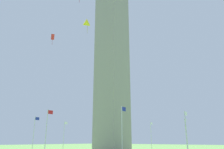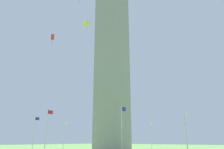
{
  "view_description": "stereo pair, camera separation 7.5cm",
  "coord_description": "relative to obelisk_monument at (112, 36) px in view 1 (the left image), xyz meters",
  "views": [
    {
      "loc": [
        -39.75,
        -33.34,
        2.87
      ],
      "look_at": [
        0.0,
        0.0,
        18.46
      ],
      "focal_mm": 35.35,
      "sensor_mm": 36.0,
      "label": 1
    },
    {
      "loc": [
        -39.7,
        -33.4,
        2.87
      ],
      "look_at": [
        0.0,
        0.0,
        18.46
      ],
      "focal_mm": 35.35,
      "sensor_mm": 36.0,
      "label": 2
    }
  ],
  "objects": [
    {
      "name": "flagpole_sw",
      "position": [
        -12.25,
        -12.31,
        -24.46
      ],
      "size": [
        1.12,
        0.14,
        8.11
      ],
      "color": "silver",
      "rests_on": "ground"
    },
    {
      "name": "obelisk_monument",
      "position": [
        0.0,
        0.0,
        0.0
      ],
      "size": [
        6.36,
        6.36,
        57.79
      ],
      "color": "gray",
      "rests_on": "ground"
    },
    {
      "name": "flagpole_s",
      "position": [
        -17.34,
        0.0,
        -24.46
      ],
      "size": [
        1.12,
        0.14,
        8.11
      ],
      "color": "silver",
      "rests_on": "ground"
    },
    {
      "name": "flagpole_ne",
      "position": [
        12.37,
        12.31,
        -24.46
      ],
      "size": [
        1.12,
        0.14,
        8.11
      ],
      "color": "silver",
      "rests_on": "ground"
    },
    {
      "name": "flagpole_nw",
      "position": [
        12.37,
        -12.31,
        -24.46
      ],
      "size": [
        1.12,
        0.14,
        8.11
      ],
      "color": "silver",
      "rests_on": "ground"
    },
    {
      "name": "kite_red_box",
      "position": [
        -16.39,
        1.99,
        -5.86
      ],
      "size": [
        1.05,
        1.15,
        2.36
      ],
      "color": "red"
    },
    {
      "name": "flagpole_w",
      "position": [
        0.06,
        -17.4,
        -24.46
      ],
      "size": [
        1.12,
        0.14,
        8.11
      ],
      "color": "silver",
      "rests_on": "ground"
    },
    {
      "name": "flagpole_se",
      "position": [
        -12.25,
        12.31,
        -24.46
      ],
      "size": [
        1.12,
        0.14,
        8.11
      ],
      "color": "silver",
      "rests_on": "ground"
    },
    {
      "name": "kite_yellow_delta",
      "position": [
        -13.99,
        -5.63,
        -4.64
      ],
      "size": [
        2.14,
        1.95,
        2.88
      ],
      "color": "yellow"
    },
    {
      "name": "flagpole_e",
      "position": [
        0.06,
        17.4,
        -24.46
      ],
      "size": [
        1.12,
        0.14,
        8.11
      ],
      "color": "silver",
      "rests_on": "ground"
    },
    {
      "name": "flagpole_n",
      "position": [
        17.46,
        0.0,
        -24.46
      ],
      "size": [
        1.12,
        0.14,
        8.11
      ],
      "color": "silver",
      "rests_on": "ground"
    }
  ]
}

